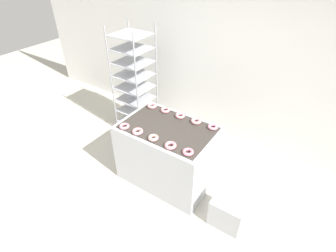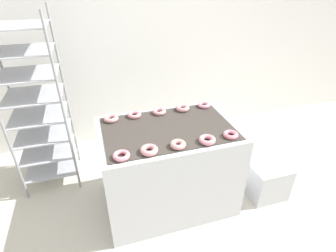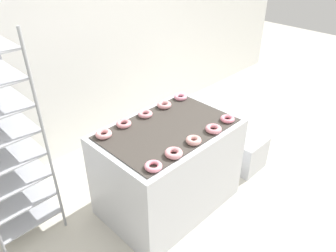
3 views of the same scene
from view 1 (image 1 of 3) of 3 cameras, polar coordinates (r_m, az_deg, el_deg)
ground_plane at (r=3.60m, az=-6.20°, el=-17.16°), size 14.00×14.00×0.00m
wall_back at (r=4.27m, az=11.33°, el=14.93°), size 8.00×0.05×2.80m
fryer_machine at (r=3.63m, az=0.00°, el=-6.00°), size 1.24×0.83×0.89m
baking_rack_cart at (r=4.44m, az=-7.33°, el=9.69°), size 0.56×0.54×1.85m
glaze_bin at (r=3.39m, az=13.08°, el=-17.51°), size 0.39×0.36×0.38m
donut_near_leftmost at (r=3.39m, az=-9.47°, el=-0.04°), size 0.13×0.13×0.04m
donut_near_left at (r=3.27m, az=-6.64°, el=-1.18°), size 0.14×0.14×0.04m
donut_near_center at (r=3.15m, az=-3.22°, el=-2.56°), size 0.13×0.13×0.04m
donut_near_right at (r=3.03m, az=0.54°, el=-4.26°), size 0.14×0.14×0.04m
donut_near_rightmost at (r=2.96m, az=4.39°, el=-5.65°), size 0.13×0.13×0.04m
donut_far_leftmost at (r=3.77m, az=-3.50°, el=4.43°), size 0.14×0.14×0.04m
donut_far_left at (r=3.67m, az=-0.58°, el=3.51°), size 0.13×0.13×0.04m
donut_far_center at (r=3.55m, az=2.71°, el=2.28°), size 0.13×0.13×0.04m
donut_far_right at (r=3.45m, az=6.14°, el=1.08°), size 0.14×0.14×0.04m
donut_far_rightmost at (r=3.38m, az=9.74°, el=-0.18°), size 0.13×0.13×0.04m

